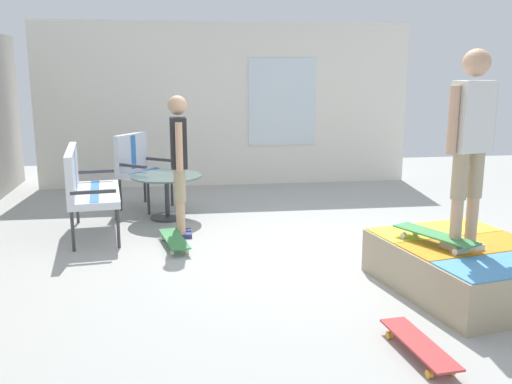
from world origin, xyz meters
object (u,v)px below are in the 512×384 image
Objects in this scene: patio_chair_near_house at (139,164)px; skateboard_by_bench at (174,239)px; skateboard_spare at (419,344)px; patio_bench at (84,184)px; person_skater at (471,136)px; skateboard_on_ramp at (435,236)px; patio_table at (167,188)px; skate_ramp at (471,267)px; person_watching at (179,156)px.

skateboard_by_bench is at bearing -165.81° from patio_chair_near_house.
patio_bench is at bearing 39.52° from skateboard_spare.
skateboard_on_ramp is at bearing 57.94° from person_skater.
person_skater is at bearing -140.46° from patio_chair_near_house.
patio_table reaches higher than skateboard_spare.
skateboard_on_ramp is at bearing -28.00° from skateboard_spare.
person_skater is 0.91m from skateboard_on_ramp.
patio_chair_near_house is (3.45, 3.07, 0.40)m from skate_ramp.
patio_bench is 1.28m from skateboard_by_bench.
skateboard_by_bench is at bearing -175.86° from patio_table.
person_watching is at bearing 48.03° from skateboard_on_ramp.
skate_ramp is 0.45m from skateboard_on_ramp.
patio_table reaches higher than skate_ramp.
skateboard_on_ramp is (0.12, 0.19, -0.88)m from person_skater.
person_watching reaches higher than skateboard_by_bench.
person_skater is (-0.09, 0.14, 1.17)m from skate_ramp.
patio_table is at bearing 11.53° from person_watching.
skateboard_spare is at bearing 141.69° from person_skater.
person_watching is (-1.46, -0.55, 0.32)m from patio_chair_near_house.
patio_bench is 1.62× the size of skateboard_on_ramp.
skateboard_by_bench and skateboard_spare have the same top height.
skateboard_spare is at bearing -140.48° from patio_bench.
person_watching is 0.95m from skateboard_by_bench.
person_watching reaches higher than patio_table.
patio_bench is 1.39m from patio_chair_near_house.
person_skater reaches higher than skate_ramp.
patio_bench is 1.28× the size of patio_chair_near_house.
patio_chair_near_house is 1.24× the size of skateboard_by_bench.
skateboard_by_bench is (-1.22, -0.09, -0.32)m from patio_table.
skate_ramp is 1.24× the size of person_skater.
person_watching reaches higher than skateboard_spare.
skateboard_spare is at bearing -152.61° from person_watching.
person_skater is at bearing -138.67° from patio_table.
skate_ramp is 3.30m from person_watching.
skateboard_on_ramp is (-2.14, -3.27, -0.11)m from patio_bench.
person_skater is at bearing -38.31° from skateboard_spare.
skateboard_by_bench is at bearing 169.57° from person_watching.
skate_ramp is 2.01× the size of patio_chair_near_house.
skateboard_by_bench is at bearing 55.52° from skateboard_on_ramp.
person_watching is at bearing 48.74° from person_skater.
patio_chair_near_house is 0.79m from patio_table.
person_watching is 3.57m from skateboard_spare.
patio_bench is 0.79× the size of person_skater.
person_watching is at bearing -168.47° from patio_table.
skateboard_by_bench is (-0.41, 0.08, -0.85)m from person_watching.
patio_table is 0.98m from person_watching.
skateboard_on_ramp is at bearing -123.18° from patio_bench.
patio_bench is at bearing 80.91° from person_watching.
skateboard_by_bench is (-0.59, -1.01, -0.53)m from patio_bench.
patio_table is 0.56× the size of person_watching.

